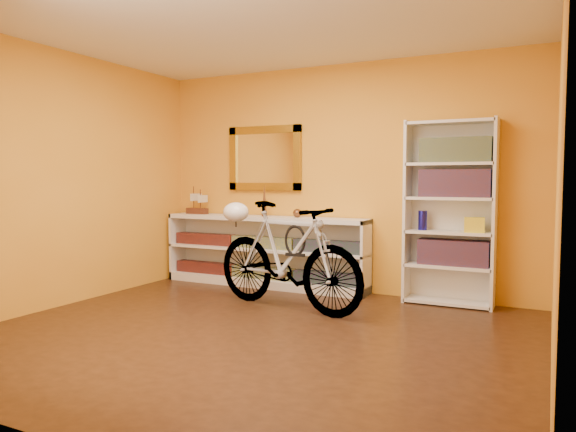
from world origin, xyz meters
The scene contains 24 objects.
floor centered at (0.00, 0.00, -0.01)m, with size 4.50×4.00×0.01m, color black.
ceiling centered at (0.00, 0.00, 2.60)m, with size 4.50×4.00×0.01m, color silver.
back_wall centered at (0.00, 2.00, 1.30)m, with size 4.50×0.01×2.60m, color orange.
left_wall centered at (-2.25, 0.00, 1.30)m, with size 0.01×4.00×2.60m, color orange.
right_wall centered at (2.25, 0.00, 1.30)m, with size 0.01×4.00×2.60m, color orange.
gilt_mirror centered at (-0.95, 1.97, 1.55)m, with size 0.98×0.06×0.78m, color olive.
wall_socket centered at (0.90, 1.99, 0.25)m, with size 0.09×0.01×0.09m, color silver.
console_unit centered at (-0.88, 1.81, 0.42)m, with size 2.60×0.35×0.85m, color silver, non-canonical shape.
cd_row_lower centered at (-0.88, 1.79, 0.17)m, with size 2.50×0.13×0.14m, color black.
cd_row_upper centered at (-0.88, 1.79, 0.54)m, with size 2.50×0.13×0.14m, color navy.
model_ship centered at (-1.85, 1.81, 1.03)m, with size 0.30×0.11×0.35m, color #431F12, non-canonical shape.
toy_car centered at (-1.36, 1.81, 0.85)m, with size 0.00×0.00×0.00m, color black.
bronze_ornament centered at (-0.87, 1.81, 1.04)m, with size 0.07×0.07×0.38m, color brown.
decorative_orb centered at (-0.43, 1.81, 0.90)m, with size 0.10×0.10×0.10m, color brown.
bookcase centered at (1.28, 1.84, 0.95)m, with size 0.90×0.30×1.90m, color silver, non-canonical shape.
book_row_a centered at (1.33, 1.84, 0.55)m, with size 0.70×0.22×0.26m, color maroon.
book_row_b centered at (1.33, 1.84, 1.25)m, with size 0.70×0.22×0.28m, color maroon.
book_row_c centered at (1.33, 1.84, 1.59)m, with size 0.70×0.22×0.25m, color navy.
travel_mug centered at (1.01, 1.82, 0.87)m, with size 0.09×0.09×0.20m, color #181698.
red_tin centered at (1.08, 1.87, 1.57)m, with size 0.16×0.16×0.20m, color maroon.
yellow_bag centered at (1.53, 1.80, 0.84)m, with size 0.19×0.13×0.15m, color yellow.
bicycle centered at (-0.12, 0.91, 0.54)m, with size 1.82×0.47×1.07m, color silver.
helmet centered at (-0.80, 1.07, 0.94)m, with size 0.28×0.26×0.21m, color white.
u_lock centered at (-0.02, 0.89, 0.70)m, with size 0.23×0.23×0.02m, color black.
Camera 1 is at (2.22, -3.78, 1.30)m, focal length 33.31 mm.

